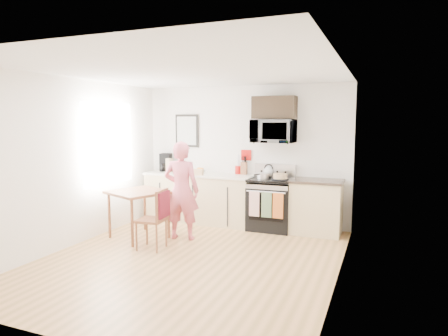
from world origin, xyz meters
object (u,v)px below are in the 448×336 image
at_px(person, 181,191).
at_px(cake, 280,177).
at_px(range, 271,205).
at_px(dining_table, 138,196).
at_px(microwave, 274,131).
at_px(chair, 159,211).

xyz_separation_m(person, cake, (1.39, 1.05, 0.16)).
distance_m(range, cake, 0.57).
relative_size(range, dining_table, 1.21).
bearing_deg(person, dining_table, 8.30).
xyz_separation_m(microwave, chair, (-1.26, -1.86, -1.16)).
xyz_separation_m(person, chair, (-0.05, -0.64, -0.21)).
distance_m(chair, cake, 2.24).
height_order(microwave, person, microwave).
xyz_separation_m(dining_table, chair, (0.64, -0.42, -0.10)).
height_order(microwave, dining_table, microwave).
bearing_deg(person, chair, 76.50).
relative_size(range, microwave, 1.53).
height_order(person, cake, person).
xyz_separation_m(dining_table, cake, (2.08, 1.27, 0.27)).
distance_m(dining_table, cake, 2.45).
xyz_separation_m(range, microwave, (-0.00, 0.10, 1.32)).
distance_m(person, chair, 0.67).
distance_m(microwave, person, 1.97).
bearing_deg(dining_table, range, 35.19).
height_order(person, chair, person).
bearing_deg(microwave, dining_table, -142.76).
bearing_deg(dining_table, person, 17.62).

